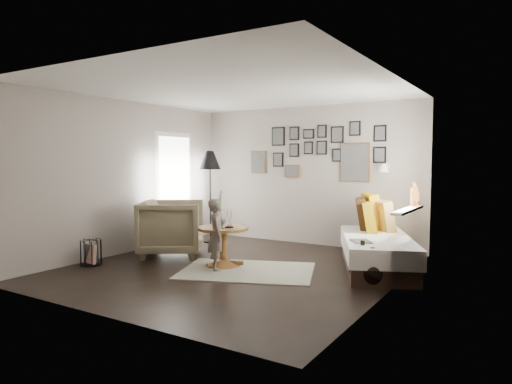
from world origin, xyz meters
The scene contains 23 objects.
ground centered at (0.00, 0.00, 0.00)m, with size 4.80×4.80×0.00m, color black.
wall_back centered at (0.00, 2.40, 1.30)m, with size 4.50×4.50×0.00m, color gray.
wall_front centered at (0.00, -2.40, 1.30)m, with size 4.50×4.50×0.00m, color gray.
wall_left centered at (-2.25, 0.00, 1.30)m, with size 4.80×4.80×0.00m, color gray.
wall_right centered at (2.25, 0.00, 1.30)m, with size 4.80×4.80×0.00m, color gray.
ceiling centered at (0.00, 0.00, 2.60)m, with size 4.80×4.80×0.00m, color white.
door_left centered at (-2.23, 1.20, 1.05)m, with size 0.00×2.14×2.14m.
window_right centered at (2.18, 1.34, 0.93)m, with size 0.15×1.32×1.30m.
gallery_wall centered at (0.29, 2.38, 1.74)m, with size 2.74×0.03×1.08m.
wall_sconce centered at (1.55, 2.13, 1.46)m, with size 0.18×0.36×0.16m.
rug centered at (0.23, -0.03, 0.01)m, with size 1.86×1.31×0.01m, color white.
pedestal_table centered at (-0.24, 0.03, 0.27)m, with size 0.76×0.76×0.59m.
vase centered at (-0.32, 0.05, 0.76)m, with size 0.22×0.22×0.54m.
candles centered at (-0.13, 0.03, 0.73)m, with size 0.13×0.13×0.28m.
daybed centered at (1.78, 1.14, 0.32)m, with size 1.70×2.32×1.06m.
magazine_on_daybed centered at (1.73, 0.48, 0.49)m, with size 0.24×0.32×0.02m, color black.
armchair centered at (-1.43, 0.23, 0.46)m, with size 0.99×1.02×0.93m, color brown.
armchair_cushion centered at (-1.40, 0.28, 0.48)m, with size 0.42×0.42×0.11m, color beige.
floor_lamp centered at (-1.63, 1.54, 1.52)m, with size 0.41×0.41×1.77m.
magazine_basket centered at (-2.00, -0.95, 0.19)m, with size 0.32×0.32×0.38m.
demijohn_large centered at (1.83, 0.25, 0.21)m, with size 0.36×0.36×0.55m.
demijohn_small centered at (2.00, 0.13, 0.19)m, with size 0.32×0.32×0.50m.
child centered at (-0.17, -0.22, 0.52)m, with size 0.38×0.25×1.04m, color #584E45.
Camera 1 is at (3.72, -5.45, 1.59)m, focal length 32.00 mm.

